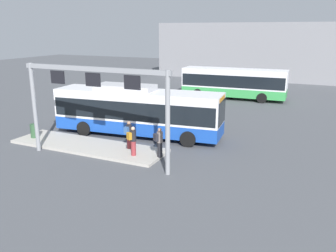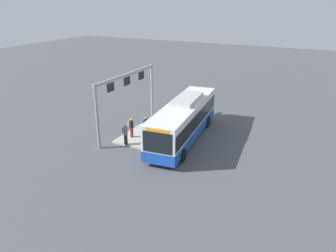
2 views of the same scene
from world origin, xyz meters
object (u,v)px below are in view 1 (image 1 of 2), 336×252
at_px(person_boarding, 159,142).
at_px(person_waiting_near, 133,140).
at_px(person_waiting_mid, 129,134).
at_px(bus_main, 137,110).
at_px(bus_background_left, 234,82).
at_px(trash_bin, 34,131).

xyz_separation_m(person_boarding, person_waiting_near, (-1.46, -0.39, 0.00)).
bearing_deg(person_waiting_mid, person_waiting_near, -134.74).
height_order(bus_main, person_waiting_mid, bus_main).
relative_size(bus_background_left, person_waiting_mid, 6.39).
bearing_deg(person_boarding, trash_bin, 120.88).
xyz_separation_m(bus_main, person_waiting_mid, (1.09, -2.98, -0.76)).
relative_size(bus_background_left, trash_bin, 11.86).
xyz_separation_m(person_waiting_near, person_waiting_mid, (-0.82, 0.94, 0.00)).
bearing_deg(trash_bin, bus_main, 32.68).
height_order(bus_main, bus_background_left, bus_main).
distance_m(person_boarding, person_waiting_mid, 2.35).
height_order(person_boarding, person_waiting_near, same).
relative_size(person_waiting_near, trash_bin, 1.86).
distance_m(bus_background_left, person_waiting_near, 19.61).
distance_m(person_waiting_near, person_waiting_mid, 1.25).
bearing_deg(bus_background_left, person_boarding, 89.80).
relative_size(bus_main, bus_background_left, 1.08).
bearing_deg(bus_background_left, person_waiting_near, 85.49).
distance_m(bus_main, person_waiting_near, 4.43).
bearing_deg(person_boarding, person_waiting_mid, 106.42).
xyz_separation_m(person_boarding, trash_bin, (-9.07, -0.12, -0.44)).
bearing_deg(bus_background_left, trash_bin, 64.23).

